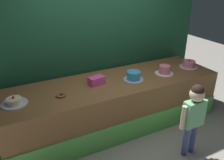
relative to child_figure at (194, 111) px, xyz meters
name	(u,v)px	position (x,y,z in m)	size (l,w,h in m)	color
ground_plane	(129,140)	(-0.62, 0.63, -0.72)	(12.00, 12.00, 0.00)	gray
stage_platform	(114,103)	(-0.62, 1.15, -0.31)	(3.60, 1.06, 0.83)	brown
curtain_backdrop	(98,29)	(-0.62, 1.77, 0.83)	(4.13, 0.08, 3.12)	#19472D
child_figure	(194,111)	(0.00, 0.00, 0.00)	(0.43, 0.20, 1.12)	#3F4C8C
pink_box	(96,81)	(-0.93, 1.17, 0.17)	(0.24, 0.14, 0.12)	#E449A3
donut	(61,95)	(-1.54, 1.03, 0.13)	(0.14, 0.14, 0.04)	brown
cake_far_left	(14,102)	(-2.15, 1.11, 0.14)	(0.35, 0.35, 0.12)	silver
cake_center_left	(134,76)	(-0.32, 1.06, 0.17)	(0.33, 0.33, 0.20)	silver
cake_center_right	(164,70)	(0.30, 1.03, 0.17)	(0.32, 0.32, 0.15)	white
cake_far_right	(189,64)	(0.91, 1.07, 0.16)	(0.34, 0.34, 0.15)	silver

